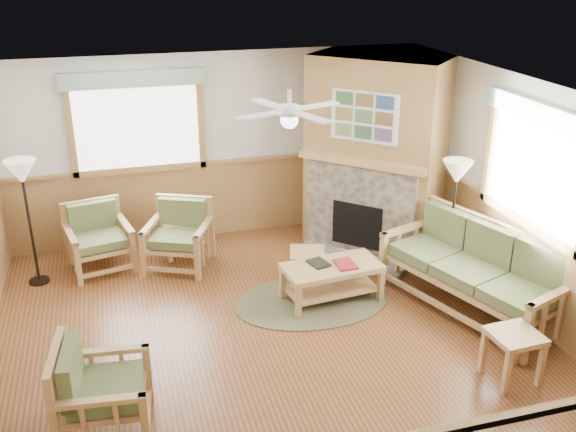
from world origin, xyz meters
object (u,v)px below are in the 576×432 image
object	(u,v)px
coffee_table	(332,282)
floor_lamp_right	(452,222)
armchair_back_right	(178,236)
sofa	(472,271)
armchair_back_left	(99,239)
armchair_left	(103,389)
footstool	(307,265)
end_table_sofa	(512,356)
end_table_chairs	(176,237)
floor_lamp_left	(30,223)

from	to	relation	value
coffee_table	floor_lamp_right	xyz separation A→B (m)	(1.61, 0.07, 0.58)
armchair_back_right	floor_lamp_right	world-z (taller)	floor_lamp_right
sofa	armchair_back_left	distance (m)	4.79
armchair_left	footstool	bearing A→B (deg)	-42.59
armchair_back_left	end_table_sofa	xyz separation A→B (m)	(3.89, -3.61, -0.17)
end_table_chairs	end_table_sofa	world-z (taller)	end_table_sofa
sofa	armchair_left	world-z (taller)	sofa
floor_lamp_left	floor_lamp_right	world-z (taller)	floor_lamp_left
armchair_back_right	end_table_chairs	world-z (taller)	armchair_back_right
armchair_back_left	end_table_chairs	size ratio (longest dim) A/B	1.70
armchair_back_right	armchair_left	size ratio (longest dim) A/B	1.01
end_table_chairs	floor_lamp_left	size ratio (longest dim) A/B	0.31
armchair_back_left	footstool	xyz separation A→B (m)	(2.58, -1.02, -0.25)
end_table_chairs	armchair_left	bearing A→B (deg)	-106.62
footstool	floor_lamp_right	world-z (taller)	floor_lamp_right
armchair_back_left	floor_lamp_right	distance (m)	4.60
coffee_table	end_table_sofa	distance (m)	2.31
coffee_table	footstool	distance (m)	0.62
coffee_table	end_table_sofa	size ratio (longest dim) A/B	2.21
armchair_back_left	floor_lamp_left	bearing A→B (deg)	-179.62
end_table_sofa	floor_lamp_right	distance (m)	2.17
sofa	end_table_chairs	bearing A→B (deg)	-147.26
armchair_left	floor_lamp_right	world-z (taller)	floor_lamp_right
floor_lamp_left	armchair_left	bearing A→B (deg)	-75.67
end_table_chairs	floor_lamp_left	distance (m)	1.94
footstool	floor_lamp_left	xyz separation A→B (m)	(-3.37, 0.85, 0.64)
floor_lamp_right	footstool	bearing A→B (deg)	162.77
armchair_back_left	floor_lamp_right	bearing A→B (deg)	-31.95
end_table_chairs	sofa	bearing A→B (deg)	-37.81
end_table_chairs	armchair_back_right	bearing A→B (deg)	-91.35
armchair_left	footstool	xyz separation A→B (m)	(2.58, 2.25, -0.25)
sofa	end_table_chairs	distance (m)	4.03
sofa	armchair_back_left	bearing A→B (deg)	-138.04
end_table_sofa	end_table_chairs	bearing A→B (deg)	127.06
armchair_left	end_table_chairs	bearing A→B (deg)	-10.31
armchair_back_left	end_table_chairs	distance (m)	1.06
floor_lamp_left	armchair_back_left	bearing A→B (deg)	12.44
floor_lamp_left	footstool	bearing A→B (deg)	-14.13
end_table_chairs	floor_lamp_right	world-z (taller)	floor_lamp_right
end_table_chairs	end_table_sofa	size ratio (longest dim) A/B	0.97
footstool	armchair_left	bearing A→B (deg)	-138.90
end_table_sofa	armchair_left	bearing A→B (deg)	174.97
footstool	end_table_chairs	bearing A→B (deg)	142.34
armchair_back_left	end_table_sofa	bearing A→B (deg)	-54.97
armchair_back_right	floor_lamp_left	world-z (taller)	floor_lamp_left
end_table_chairs	coffee_table	bearing A→B (deg)	-47.25
armchair_back_right	coffee_table	xyz separation A→B (m)	(1.68, -1.41, -0.21)
armchair_back_left	sofa	bearing A→B (deg)	-40.65
armchair_back_right	floor_lamp_left	distance (m)	1.85
coffee_table	floor_lamp_right	bearing A→B (deg)	-3.16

